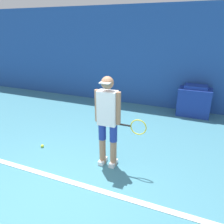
% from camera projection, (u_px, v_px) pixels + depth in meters
% --- Properties ---
extents(ground_plane, '(24.00, 24.00, 0.00)m').
position_uv_depth(ground_plane, '(50.00, 199.00, 3.35)').
color(ground_plane, teal).
extents(back_wall, '(24.00, 0.10, 3.12)m').
position_uv_depth(back_wall, '(141.00, 57.00, 6.98)').
color(back_wall, '#234C99').
rests_on(back_wall, ground_plane).
extents(court_baseline, '(21.60, 0.10, 0.01)m').
position_uv_depth(court_baseline, '(66.00, 181.00, 3.74)').
color(court_baseline, white).
rests_on(court_baseline, ground_plane).
extents(tennis_player, '(0.95, 0.29, 1.71)m').
position_uv_depth(tennis_player, '(108.00, 118.00, 3.86)').
color(tennis_player, '#A37556').
rests_on(tennis_player, ground_plane).
extents(tennis_ball, '(0.07, 0.07, 0.07)m').
position_uv_depth(tennis_ball, '(42.00, 146.00, 4.78)').
color(tennis_ball, '#D1E533').
rests_on(tennis_ball, ground_plane).
extents(covered_chair, '(0.91, 0.58, 0.91)m').
position_uv_depth(covered_chair, '(194.00, 101.00, 6.41)').
color(covered_chair, navy).
rests_on(covered_chair, ground_plane).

